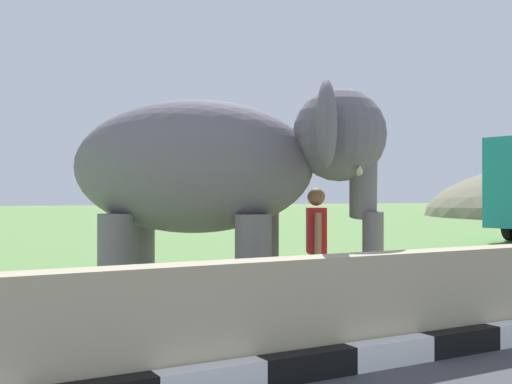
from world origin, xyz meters
The scene contains 3 objects.
barrier_parapet centered at (2.00, 4.43, 0.50)m, with size 28.00×0.36×1.00m, color tan.
elephant centered at (2.46, 6.94, 1.88)m, with size 3.93×3.66×2.89m.
person_handler centered at (3.60, 6.45, 0.93)m, with size 0.41×0.58×1.66m.
Camera 1 is at (-1.12, -0.34, 1.55)m, focal length 44.85 mm.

